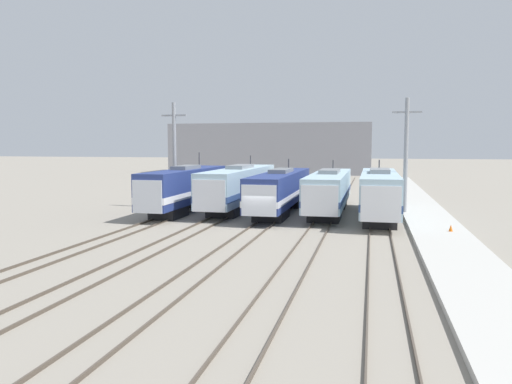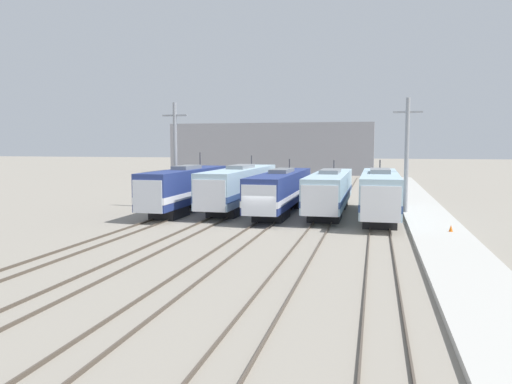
{
  "view_description": "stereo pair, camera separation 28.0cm",
  "coord_description": "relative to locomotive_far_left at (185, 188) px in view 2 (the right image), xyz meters",
  "views": [
    {
      "loc": [
        8.27,
        -37.1,
        6.36
      ],
      "look_at": [
        -0.57,
        0.94,
        2.65
      ],
      "focal_mm": 35.0,
      "sensor_mm": 36.0,
      "label": 1
    },
    {
      "loc": [
        8.54,
        -37.03,
        6.36
      ],
      "look_at": [
        -0.57,
        0.94,
        2.65
      ],
      "focal_mm": 35.0,
      "sensor_mm": 36.0,
      "label": 2
    }
  ],
  "objects": [
    {
      "name": "rail_pair_center_right",
      "position": [
        13.43,
        -7.02,
        -2.18
      ],
      "size": [
        1.51,
        120.0,
        0.15
      ],
      "color": "#4C4238",
      "rests_on": "ground_plane"
    },
    {
      "name": "catenary_tower_right",
      "position": [
        20.18,
        2.49,
        3.16
      ],
      "size": [
        2.56,
        0.38,
        10.51
      ],
      "color": "gray",
      "rests_on": "ground_plane"
    },
    {
      "name": "platform",
      "position": [
        22.0,
        -7.02,
        -2.1
      ],
      "size": [
        4.0,
        120.0,
        0.3
      ],
      "color": "#B7B5AD",
      "rests_on": "ground_plane"
    },
    {
      "name": "locomotive_center_left",
      "position": [
        4.48,
        3.22,
        -0.01
      ],
      "size": [
        3.08,
        19.82,
        5.21
      ],
      "color": "#232326",
      "rests_on": "ground_plane"
    },
    {
      "name": "ground_plane",
      "position": [
        8.95,
        -7.02,
        -2.26
      ],
      "size": [
        400.0,
        400.0,
        0.0
      ],
      "primitive_type": "plane",
      "color": "gray"
    },
    {
      "name": "rail_pair_center",
      "position": [
        8.95,
        -7.02,
        -2.18
      ],
      "size": [
        1.51,
        120.0,
        0.15
      ],
      "color": "#4C4238",
      "rests_on": "ground_plane"
    },
    {
      "name": "rail_pair_center_left",
      "position": [
        4.48,
        -7.02,
        -2.18
      ],
      "size": [
        1.51,
        120.0,
        0.15
      ],
      "color": "#4C4238",
      "rests_on": "ground_plane"
    },
    {
      "name": "rail_pair_far_left",
      "position": [
        -0.0,
        -7.02,
        -2.18
      ],
      "size": [
        1.5,
        120.0,
        0.15
      ],
      "color": "#4C4238",
      "rests_on": "ground_plane"
    },
    {
      "name": "locomotive_center_right",
      "position": [
        13.43,
        2.03,
        -0.15
      ],
      "size": [
        3.12,
        18.29,
        4.83
      ],
      "color": "#232326",
      "rests_on": "ground_plane"
    },
    {
      "name": "locomotive_center",
      "position": [
        8.95,
        1.45,
        -0.13
      ],
      "size": [
        2.98,
        19.19,
        4.93
      ],
      "color": "black",
      "rests_on": "ground_plane"
    },
    {
      "name": "locomotive_far_left",
      "position": [
        0.0,
        0.0,
        0.0
      ],
      "size": [
        2.76,
        17.12,
        5.58
      ],
      "color": "black",
      "rests_on": "ground_plane"
    },
    {
      "name": "traffic_cone",
      "position": [
        22.72,
        -7.37,
        -1.72
      ],
      "size": [
        0.29,
        0.29,
        0.47
      ],
      "color": "orange",
      "rests_on": "platform"
    },
    {
      "name": "locomotive_far_right",
      "position": [
        17.9,
        -0.32,
        -0.05
      ],
      "size": [
        3.06,
        17.38,
        4.96
      ],
      "color": "#232326",
      "rests_on": "ground_plane"
    },
    {
      "name": "catenary_tower_left",
      "position": [
        -1.96,
        2.49,
        3.16
      ],
      "size": [
        2.56,
        0.38,
        10.51
      ],
      "color": "gray",
      "rests_on": "ground_plane"
    },
    {
      "name": "depot_building",
      "position": [
        -5.03,
        67.09,
        3.25
      ],
      "size": [
        44.31,
        13.99,
        11.01
      ],
      "color": "gray",
      "rests_on": "ground_plane"
    },
    {
      "name": "rail_pair_far_right",
      "position": [
        17.9,
        -7.02,
        -2.18
      ],
      "size": [
        1.5,
        120.0,
        0.15
      ],
      "color": "#4C4238",
      "rests_on": "ground_plane"
    }
  ]
}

